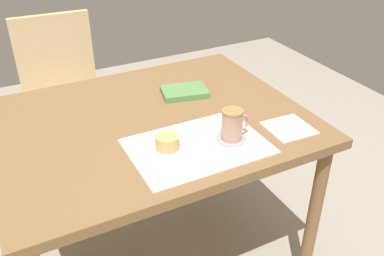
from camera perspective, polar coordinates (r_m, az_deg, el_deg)
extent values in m
cylinder|color=brown|center=(1.76, 15.87, -11.50)|extent=(0.05, 0.05, 0.69)
cylinder|color=brown|center=(2.03, -22.73, -6.56)|extent=(0.05, 0.05, 0.69)
cylinder|color=brown|center=(2.25, 3.01, 0.16)|extent=(0.05, 0.05, 0.69)
cube|color=brown|center=(1.58, -5.57, 0.66)|extent=(1.12, 0.89, 0.04)
cylinder|color=#D1B27F|center=(2.26, -10.00, -4.53)|extent=(0.04, 0.04, 0.40)
cylinder|color=#D1B27F|center=(2.23, -18.82, -6.54)|extent=(0.04, 0.04, 0.40)
cylinder|color=#D1B27F|center=(2.55, -12.14, -0.26)|extent=(0.04, 0.04, 0.40)
cylinder|color=#D1B27F|center=(2.52, -19.92, -1.97)|extent=(0.04, 0.04, 0.40)
cube|color=#D1B27F|center=(2.27, -16.00, 1.39)|extent=(0.44, 0.44, 0.04)
cube|color=#D1B27F|center=(2.34, -17.73, 8.82)|extent=(0.39, 0.05, 0.46)
cube|color=white|center=(1.41, 0.74, -2.43)|extent=(0.44, 0.31, 0.00)
cylinder|color=white|center=(1.38, -3.28, -2.89)|extent=(0.15, 0.15, 0.01)
cylinder|color=#E0A860|center=(1.36, -3.31, -1.88)|extent=(0.08, 0.08, 0.05)
cylinder|color=#99999E|center=(1.44, 5.25, -1.41)|extent=(0.10, 0.10, 0.00)
cylinder|color=tan|center=(1.42, 5.35, 0.31)|extent=(0.07, 0.07, 0.10)
cylinder|color=#9E7547|center=(1.39, 5.45, 2.17)|extent=(0.07, 0.07, 0.01)
torus|color=tan|center=(1.43, 6.62, 0.72)|extent=(0.06, 0.01, 0.06)
cube|color=white|center=(1.54, 12.80, 0.02)|extent=(0.16, 0.16, 0.00)
cube|color=#598C4C|center=(1.73, -1.00, 4.85)|extent=(0.20, 0.16, 0.02)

